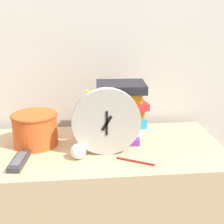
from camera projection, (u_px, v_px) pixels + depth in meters
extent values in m
cube|color=beige|center=(80.00, 29.00, 1.48)|extent=(6.00, 0.04, 2.40)
cube|color=tan|center=(86.00, 220.00, 1.43)|extent=(1.18, 0.51, 0.73)
cylinder|color=#B7B2A8|center=(106.00, 122.00, 1.22)|extent=(0.27, 0.03, 0.27)
cylinder|color=white|center=(107.00, 123.00, 1.21)|extent=(0.24, 0.01, 0.24)
cube|color=black|center=(107.00, 123.00, 1.21)|extent=(0.04, 0.01, 0.06)
cube|color=black|center=(107.00, 123.00, 1.21)|extent=(0.01, 0.01, 0.10)
cylinder|color=black|center=(107.00, 123.00, 1.21)|extent=(0.01, 0.00, 0.01)
cube|color=#7A3899|center=(115.00, 136.00, 1.41)|extent=(0.21, 0.19, 0.03)
cube|color=white|center=(119.00, 129.00, 1.41)|extent=(0.20, 0.13, 0.03)
cube|color=#2D9ED1|center=(120.00, 122.00, 1.38)|extent=(0.23, 0.15, 0.04)
cube|color=orange|center=(118.00, 111.00, 1.39)|extent=(0.22, 0.14, 0.04)
cube|color=red|center=(119.00, 104.00, 1.36)|extent=(0.25, 0.21, 0.03)
cube|color=yellow|center=(114.00, 97.00, 1.35)|extent=(0.24, 0.15, 0.04)
cube|color=#232328|center=(121.00, 87.00, 1.35)|extent=(0.22, 0.18, 0.04)
cylinder|color=#E05623|center=(35.00, 129.00, 1.33)|extent=(0.19, 0.19, 0.14)
torus|color=#B3451C|center=(34.00, 115.00, 1.31)|extent=(0.19, 0.19, 0.01)
cube|color=#333338|center=(19.00, 161.00, 1.18)|extent=(0.06, 0.16, 0.02)
cube|color=#59595E|center=(19.00, 158.00, 1.17)|extent=(0.05, 0.12, 0.00)
sphere|color=white|center=(78.00, 151.00, 1.21)|extent=(0.06, 0.06, 0.06)
cylinder|color=#B21E1E|center=(135.00, 161.00, 1.19)|extent=(0.14, 0.08, 0.01)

